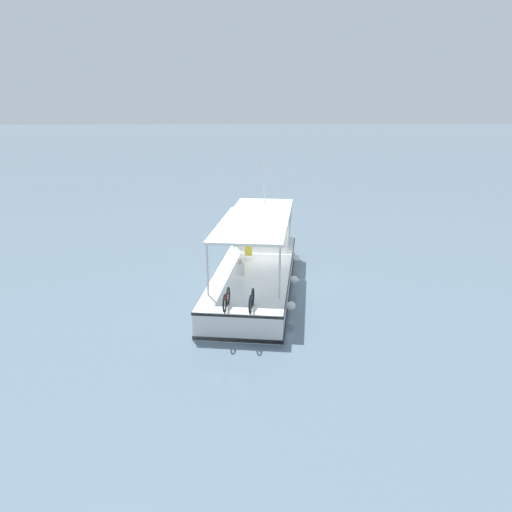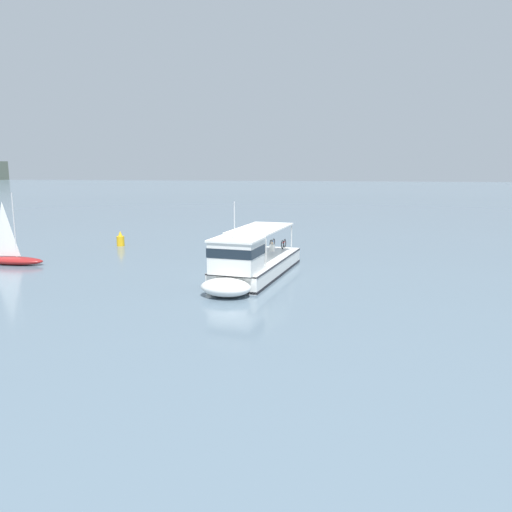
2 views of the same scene
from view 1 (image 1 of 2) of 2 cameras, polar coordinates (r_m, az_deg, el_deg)
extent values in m
plane|color=slate|center=(24.13, 1.23, -2.64)|extent=(400.00, 400.00, 0.00)
cube|color=white|center=(22.63, -0.17, -2.50)|extent=(11.18, 4.92, 1.10)
ellipsoid|color=white|center=(28.53, 1.24, 1.61)|extent=(2.65, 3.26, 1.01)
cube|color=black|center=(22.79, -0.17, -3.57)|extent=(11.18, 4.96, 0.16)
cube|color=#2D2D33|center=(22.48, -0.17, -1.37)|extent=(11.19, 4.98, 0.10)
cube|color=white|center=(26.42, 0.91, 3.73)|extent=(3.01, 3.11, 1.90)
cube|color=#19232D|center=(26.35, 0.91, 4.43)|extent=(3.06, 3.18, 0.56)
cube|color=white|center=(26.21, 0.92, 5.88)|extent=(3.19, 3.29, 0.12)
cube|color=white|center=(21.47, -0.31, 3.66)|extent=(7.09, 4.00, 0.10)
cylinder|color=silver|center=(25.03, -2.54, 3.09)|extent=(0.08, 0.08, 2.00)
cylinder|color=silver|center=(24.77, 3.69, 2.92)|extent=(0.08, 0.08, 2.00)
cylinder|color=silver|center=(18.88, -5.55, -1.60)|extent=(0.08, 0.08, 2.00)
cylinder|color=silver|center=(18.53, 2.72, -1.90)|extent=(0.08, 0.08, 2.00)
cylinder|color=silver|center=(26.31, 0.99, 8.48)|extent=(0.06, 0.06, 2.20)
sphere|color=white|center=(25.76, 4.63, -0.26)|extent=(0.36, 0.36, 0.36)
sphere|color=white|center=(22.63, 4.35, -2.70)|extent=(0.36, 0.36, 0.36)
sphere|color=white|center=(19.73, 4.01, -5.70)|extent=(0.36, 0.36, 0.36)
torus|color=black|center=(18.16, -3.21, -4.56)|extent=(0.66, 0.17, 0.66)
torus|color=black|center=(17.52, -3.58, -5.39)|extent=(0.66, 0.17, 0.66)
cylinder|color=maroon|center=(17.80, -3.40, -4.61)|extent=(0.70, 0.17, 0.06)
torus|color=black|center=(18.04, -0.38, -4.68)|extent=(0.66, 0.17, 0.66)
torus|color=black|center=(17.40, -0.65, -5.52)|extent=(0.66, 0.17, 0.66)
cylinder|color=#1E478C|center=(17.67, -0.51, -4.73)|extent=(0.70, 0.17, 0.06)
cube|color=white|center=(20.55, -1.84, -1.57)|extent=(0.27, 0.35, 0.52)
sphere|color=beige|center=(20.43, -1.85, -0.59)|extent=(0.20, 0.20, 0.20)
cube|color=yellow|center=(23.34, -0.86, 0.71)|extent=(0.27, 0.35, 0.52)
sphere|color=tan|center=(23.24, -0.86, 1.58)|extent=(0.20, 0.20, 0.20)
camera|label=2|loc=(55.11, -7.33, 16.11)|focal=35.62mm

